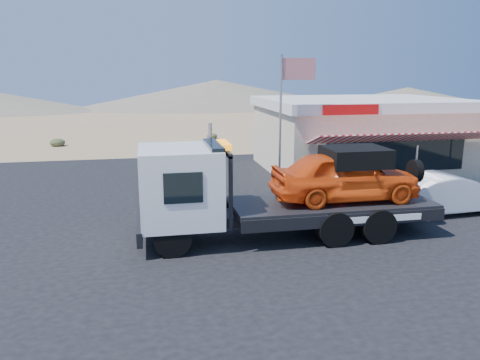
% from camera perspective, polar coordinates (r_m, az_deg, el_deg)
% --- Properties ---
extents(ground, '(120.00, 120.00, 0.00)m').
position_cam_1_polar(ground, '(15.65, -7.43, -6.83)').
color(ground, '#9B7A58').
rests_on(ground, ground).
extents(asphalt_lot, '(32.00, 24.00, 0.02)m').
position_cam_1_polar(asphalt_lot, '(18.70, -1.95, -3.39)').
color(asphalt_lot, black).
rests_on(asphalt_lot, ground).
extents(tow_truck, '(9.50, 2.82, 3.17)m').
position_cam_1_polar(tow_truck, '(15.09, 4.94, -0.75)').
color(tow_truck, black).
rests_on(tow_truck, asphalt_lot).
extents(white_sedan, '(4.74, 1.95, 1.53)m').
position_cam_1_polar(white_sedan, '(19.51, 24.07, -1.49)').
color(white_sedan, silver).
rests_on(white_sedan, asphalt_lot).
extents(jerky_store, '(10.40, 9.97, 3.90)m').
position_cam_1_polar(jerky_store, '(26.49, 14.34, 5.44)').
color(jerky_store, '#BFB591').
rests_on(jerky_store, asphalt_lot).
extents(flagpole, '(1.55, 0.10, 6.00)m').
position_cam_1_polar(flagpole, '(20.13, 5.61, 8.61)').
color(flagpole, '#99999E').
rests_on(flagpole, asphalt_lot).
extents(distant_hills, '(126.00, 48.00, 4.20)m').
position_cam_1_polar(distant_hills, '(70.50, -18.78, 9.53)').
color(distant_hills, '#726B59').
rests_on(distant_hills, ground).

